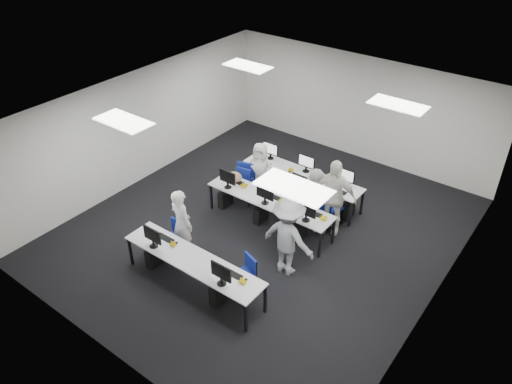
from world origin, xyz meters
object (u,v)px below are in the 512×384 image
Objects in this scene: desk_mid at (269,201)px; chair_3 at (287,204)px; chair_0 at (174,245)px; desk_front at (193,261)px; student_1 at (314,198)px; chair_7 at (330,213)px; student_0 at (182,223)px; chair_1 at (244,281)px; student_2 at (260,170)px; chair_2 at (244,190)px; photographer at (288,237)px; chair_6 at (285,196)px; chair_4 at (316,217)px; chair_5 at (248,185)px; student_3 at (333,197)px.

desk_mid is 3.89× the size of chair_3.
chair_0 is at bearing -116.09° from desk_mid.
student_1 reaches higher than desk_front.
chair_7 is (2.15, 3.08, 0.01)m from chair_0.
student_1 is at bearing 38.74° from desk_mid.
student_0 is at bearing -105.20° from chair_7.
desk_front is at bearing -131.22° from chair_1.
student_2 is (-2.04, -0.05, 0.47)m from chair_7.
chair_2 reaches higher than chair_3.
chair_3 is (0.07, 3.26, -0.42)m from desk_front.
chair_7 is 2.13m from photographer.
chair_1 is 0.90× the size of chair_6.
student_0 is at bearing 49.37° from chair_0.
chair_4 is at bearing 73.36° from desk_front.
student_1 reaches higher than chair_5.
chair_7 is at bearing 104.76° from student_3.
chair_4 reaches higher than chair_7.
student_1 is at bearing -14.06° from chair_2.
desk_front is 3.74m from chair_7.
chair_0 reaches higher than chair_1.
chair_1 is at bearing 3.34° from chair_0.
chair_6 is (-0.22, 0.23, 0.03)m from chair_3.
chair_5 is 2.76m from student_0.
chair_2 is at bearing -129.75° from student_2.
chair_5 reaches higher than chair_1.
photographer is (2.44, -1.80, 0.62)m from chair_5.
student_3 is at bearing 19.82° from chair_4.
chair_6 is at bearing 2.31° from chair_5.
student_1 is at bearing -24.54° from student_2.
chair_3 is (1.21, 0.20, -0.05)m from chair_2.
photographer is (2.13, 0.89, 0.08)m from student_0.
desk_mid is at bearing -41.77° from chair_2.
student_3 reaches higher than chair_1.
student_2 is at bearing -172.31° from chair_3.
chair_6 reaches higher than chair_3.
chair_1 is 3.51m from chair_5.
chair_4 reaches higher than desk_front.
chair_7 reaches higher than chair_3.
chair_6 is at bearing -158.08° from chair_7.
photographer is at bearing -43.25° from chair_5.
student_2 is at bearing 7.69° from student_1.
student_1 is 0.84× the size of photographer.
chair_2 is 0.53× the size of student_3.
chair_4 is (2.07, 0.09, -0.01)m from chair_2.
chair_0 is 3.00m from chair_3.
student_1 is (1.85, 2.77, 0.50)m from chair_0.
student_3 is (1.24, 0.71, 0.25)m from desk_mid.
chair_3 is 0.89× the size of chair_6.
photographer is at bearing 27.33° from chair_0.
chair_7 is at bearing 36.79° from chair_3.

